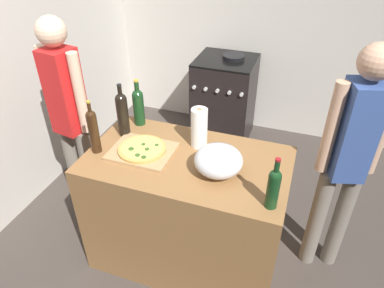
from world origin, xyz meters
TOP-DOWN VIEW (x-y plane):
  - ground_plane at (0.00, 1.30)m, footprint 3.84×3.21m
  - kitchen_wall_rear at (0.00, 2.66)m, footprint 3.84×0.10m
  - kitchen_wall_left at (-1.67, 1.30)m, footprint 0.10×3.21m
  - counter at (-0.09, 0.56)m, footprint 1.29×0.74m
  - cutting_board at (-0.39, 0.53)m, footprint 0.40×0.32m
  - pizza at (-0.39, 0.53)m, footprint 0.31×0.31m
  - mixing_bowl at (0.13, 0.49)m, footprint 0.29×0.29m
  - paper_towel_roll at (-0.07, 0.73)m, footprint 0.11×0.11m
  - wine_bottle_green at (-0.60, 0.69)m, footprint 0.08×0.08m
  - wine_bottle_dark at (-0.57, 0.85)m, footprint 0.08×0.08m
  - wine_bottle_amber at (0.47, 0.31)m, footprint 0.07×0.07m
  - wine_bottle_clear at (-0.67, 0.44)m, footprint 0.06×0.06m
  - stove at (-0.28, 2.26)m, footprint 0.61×0.60m
  - person_in_stripes at (-1.07, 0.72)m, footprint 0.36×0.23m
  - person_in_red at (0.85, 0.83)m, footprint 0.35×0.25m

SIDE VIEW (x-z plane):
  - ground_plane at x=0.00m, z-range -0.02..0.00m
  - counter at x=-0.09m, z-range 0.00..0.90m
  - stove at x=-0.28m, z-range -0.02..0.95m
  - cutting_board at x=-0.39m, z-range 0.90..0.92m
  - pizza at x=-0.39m, z-range 0.92..0.95m
  - person_in_red at x=0.85m, z-range 0.12..1.78m
  - person_in_stripes at x=-1.07m, z-range 0.12..1.78m
  - mixing_bowl at x=0.13m, z-range 0.90..1.08m
  - wine_bottle_amber at x=0.47m, z-range 0.88..1.19m
  - paper_towel_roll at x=-0.07m, z-range 0.90..1.17m
  - wine_bottle_dark at x=-0.57m, z-range 0.88..1.22m
  - wine_bottle_clear at x=-0.67m, z-range 0.88..1.25m
  - wine_bottle_green at x=-0.60m, z-range 0.88..1.26m
  - kitchen_wall_rear at x=0.00m, z-range 0.00..2.60m
  - kitchen_wall_left at x=-1.67m, z-range 0.00..2.60m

